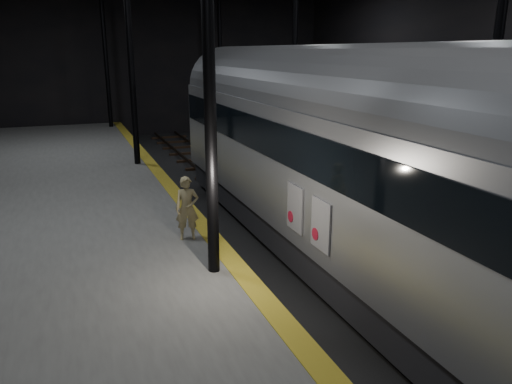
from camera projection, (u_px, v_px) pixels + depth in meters
ground at (291, 233)px, 16.56m from camera, size 44.00×44.00×0.00m
platform_left at (46, 250)px, 13.84m from camera, size 9.00×43.80×1.00m
platform_right at (469, 196)px, 19.02m from camera, size 9.00×43.80×1.00m
tactile_strip at (194, 215)px, 15.17m from camera, size 0.50×43.80×0.01m
track at (291, 231)px, 16.54m from camera, size 2.40×43.00×0.24m
train at (360, 159)px, 12.19m from camera, size 3.28×21.93×5.86m
woman at (187, 208)px, 13.08m from camera, size 0.68×0.51×1.70m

